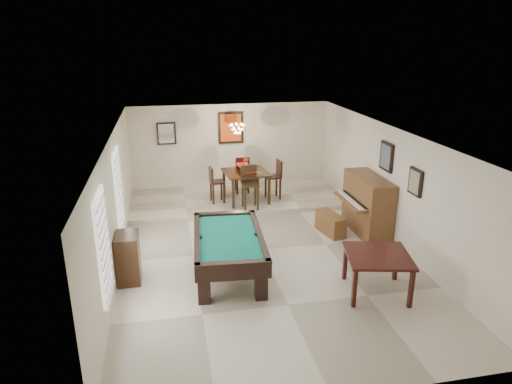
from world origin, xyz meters
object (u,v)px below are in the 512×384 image
object	(u,v)px
dining_chair_south	(250,188)
chandelier	(237,125)
dining_chair_north	(242,174)
dining_chair_east	(273,180)
square_table	(376,274)
dining_table	(246,184)
pool_table	(229,255)
dining_chair_west	(217,185)
upright_piano	(361,205)
piano_bench	(330,224)
apothecary_chest	(128,258)
flower_vase	(246,163)

from	to	relation	value
dining_chair_south	chandelier	world-z (taller)	chandelier
dining_chair_north	dining_chair_east	bearing A→B (deg)	137.97
dining_chair_south	square_table	bearing A→B (deg)	-72.81
dining_table	pool_table	bearing A→B (deg)	-104.99
dining_chair_east	dining_table	bearing A→B (deg)	-92.81
dining_table	dining_chair_west	world-z (taller)	dining_chair_west
dining_chair_west	dining_chair_east	size ratio (longest dim) A/B	0.92
upright_piano	piano_bench	distance (m)	0.84
chandelier	dining_chair_north	bearing A→B (deg)	68.32
dining_table	dining_chair_east	distance (m)	0.78
upright_piano	apothecary_chest	distance (m)	5.44
piano_bench	flower_vase	size ratio (longest dim) A/B	3.33
dining_chair_north	dining_chair_south	bearing A→B (deg)	90.48
square_table	upright_piano	distance (m)	2.78
apothecary_chest	pool_table	bearing A→B (deg)	-3.96
flower_vase	dining_chair_west	size ratio (longest dim) A/B	0.27
square_table	piano_bench	size ratio (longest dim) A/B	1.26
dining_chair_east	apothecary_chest	bearing A→B (deg)	-50.17
apothecary_chest	dining_chair_east	xyz separation A→B (m)	(3.73, 3.77, 0.19)
square_table	upright_piano	size ratio (longest dim) A/B	0.67
piano_bench	apothecary_chest	distance (m)	4.77
pool_table	dining_table	distance (m)	4.01
pool_table	upright_piano	bearing A→B (deg)	26.74
pool_table	chandelier	size ratio (longest dim) A/B	4.05
dining_chair_south	chandelier	distance (m)	1.78
piano_bench	flower_vase	distance (m)	3.03
pool_table	dining_chair_north	bearing A→B (deg)	81.21
pool_table	upright_piano	world-z (taller)	upright_piano
pool_table	chandelier	distance (m)	4.59
upright_piano	dining_chair_east	xyz separation A→B (m)	(-1.56, 2.49, -0.02)
piano_bench	chandelier	size ratio (longest dim) A/B	1.48
apothecary_chest	dining_chair_east	size ratio (longest dim) A/B	0.87
flower_vase	dining_chair_east	size ratio (longest dim) A/B	0.24
dining_chair_south	dining_chair_east	bearing A→B (deg)	40.22
piano_bench	apothecary_chest	xyz separation A→B (m)	(-4.57, -1.36, 0.23)
upright_piano	chandelier	world-z (taller)	chandelier
dining_chair_north	square_table	bearing A→B (deg)	105.47
square_table	flower_vase	xyz separation A→B (m)	(-1.50, 5.08, 0.83)
pool_table	piano_bench	xyz separation A→B (m)	(2.66, 1.49, -0.16)
pool_table	dining_chair_north	world-z (taller)	dining_chair_north
dining_chair_east	pool_table	bearing A→B (deg)	-30.40
dining_chair_west	apothecary_chest	bearing A→B (deg)	143.60
dining_chair_south	flower_vase	bearing A→B (deg)	87.79
pool_table	dining_table	xyz separation A→B (m)	(1.04, 3.87, 0.19)
upright_piano	piano_bench	bearing A→B (deg)	174.07
pool_table	dining_chair_west	bearing A→B (deg)	90.49
pool_table	flower_vase	world-z (taller)	flower_vase
dining_table	dining_chair_north	size ratio (longest dim) A/B	1.06
square_table	apothecary_chest	bearing A→B (deg)	163.13
apothecary_chest	chandelier	distance (m)	5.16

